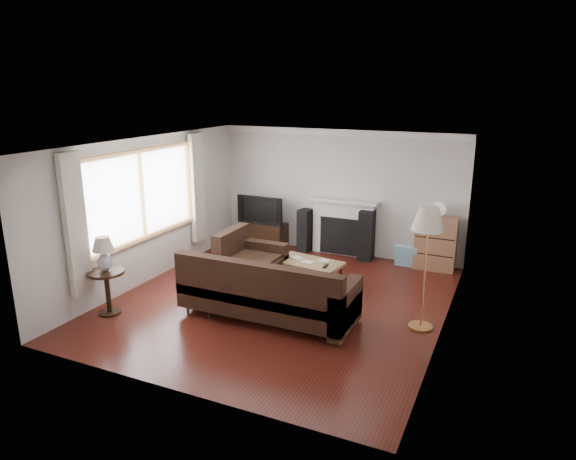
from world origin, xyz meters
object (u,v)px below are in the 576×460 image
at_px(tv_stand, 263,234).
at_px(side_table, 108,292).
at_px(bookshelf, 436,243).
at_px(sectional_sofa, 268,289).
at_px(floor_lamp, 425,269).
at_px(coffee_table, 309,273).

xyz_separation_m(tv_stand, side_table, (-0.56, -3.98, 0.09)).
distance_m(tv_stand, bookshelf, 3.59).
height_order(sectional_sofa, side_table, sectional_sofa).
distance_m(tv_stand, sectional_sofa, 3.53).
bearing_deg(tv_stand, side_table, -97.97).
height_order(tv_stand, floor_lamp, floor_lamp).
bearing_deg(sectional_sofa, coffee_table, 87.29).
bearing_deg(side_table, coffee_table, 44.81).
xyz_separation_m(sectional_sofa, side_table, (-2.25, -0.88, -0.11)).
distance_m(sectional_sofa, side_table, 2.42).
height_order(coffee_table, floor_lamp, floor_lamp).
xyz_separation_m(bookshelf, sectional_sofa, (-1.89, -3.14, -0.06)).
xyz_separation_m(bookshelf, side_table, (-4.14, -4.02, -0.17)).
relative_size(coffee_table, floor_lamp, 0.63).
bearing_deg(floor_lamp, sectional_sofa, -164.70).
relative_size(bookshelf, coffee_table, 0.91).
bearing_deg(floor_lamp, bookshelf, 95.15).
height_order(coffee_table, side_table, side_table).
bearing_deg(tv_stand, coffee_table, -43.79).
relative_size(bookshelf, floor_lamp, 0.57).
relative_size(bookshelf, sectional_sofa, 0.36).
distance_m(bookshelf, sectional_sofa, 3.66).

